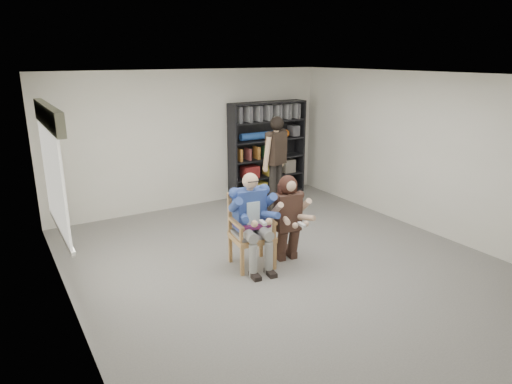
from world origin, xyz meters
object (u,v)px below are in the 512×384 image
standing_man (276,166)px  seated_man (252,221)px  armchair (252,231)px  kneeling_woman (289,220)px  bookshelf (267,150)px

standing_man → seated_man: bearing=-151.6°
armchair → kneeling_woman: kneeling_woman is taller
armchair → seated_man: (0.00, -0.00, 0.17)m
kneeling_woman → standing_man: (1.10, 2.04, 0.29)m
armchair → standing_man: 2.58m
armchair → bookshelf: size_ratio=0.53×
kneeling_woman → armchair: bearing=175.9°
armchair → seated_man: 0.17m
kneeling_woman → standing_man: 2.33m
seated_man → standing_man: standing_man is taller
standing_man → bookshelf: bearing=45.6°
bookshelf → armchair: bearing=-125.8°
kneeling_woman → bookshelf: bookshelf is taller
armchair → bookshelf: (2.15, 2.97, 0.49)m
seated_man → standing_man: size_ratio=0.76×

